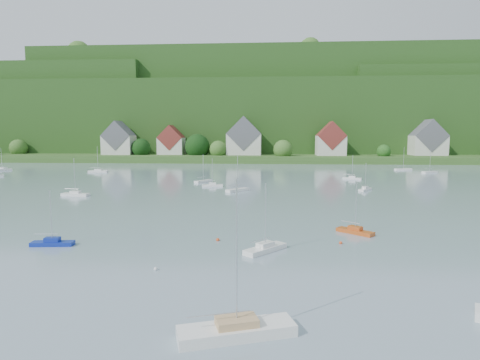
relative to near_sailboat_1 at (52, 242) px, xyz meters
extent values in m
cube|color=#335620|center=(8.97, 158.86, 1.11)|extent=(600.00, 60.00, 3.00)
cube|color=#1C4315|center=(8.97, 233.86, 19.61)|extent=(620.00, 160.00, 40.00)
cube|color=#1C4315|center=(-141.03, 218.86, 23.61)|extent=(200.00, 120.00, 52.00)
cube|color=#1C4315|center=(18.97, 228.86, 27.61)|extent=(240.00, 130.00, 60.00)
sphere|color=#2F5720|center=(-99.12, 150.34, 5.40)|extent=(8.61, 8.61, 8.61)
sphere|color=#2F5720|center=(2.17, 142.74, 5.27)|extent=(8.19, 8.19, 8.19)
sphere|color=#2F5720|center=(-43.00, 144.93, 4.72)|extent=(6.49, 6.49, 6.49)
sphere|color=#2F5720|center=(55.82, 150.94, 6.56)|extent=(12.16, 12.16, 12.16)
sphere|color=#2F5720|center=(31.95, 138.79, 5.45)|extent=(8.73, 8.73, 8.73)
sphere|color=black|center=(-34.91, 144.72, 5.64)|extent=(9.32, 9.32, 9.32)
sphere|color=#1B4D17|center=(76.80, 140.54, 4.63)|extent=(6.24, 6.24, 6.24)
sphere|color=black|center=(98.39, 153.39, 5.26)|extent=(8.16, 8.16, 8.16)
sphere|color=black|center=(-8.04, 145.21, 6.48)|extent=(11.92, 11.92, 11.92)
sphere|color=#2F5720|center=(-110.75, 187.40, 51.45)|extent=(10.52, 10.52, 10.52)
sphere|color=#1B4D17|center=(-75.31, 222.00, 51.41)|extent=(10.29, 10.29, 10.29)
sphere|color=black|center=(-59.20, 210.24, 50.86)|extent=(7.18, 7.18, 7.18)
sphere|color=#1B4D17|center=(48.46, 213.88, 59.85)|extent=(12.83, 12.83, 12.83)
sphere|color=#2F5720|center=(-30.96, 201.04, 59.04)|extent=(8.18, 8.18, 8.18)
sphere|color=#1B4D17|center=(10.07, 238.51, 59.84)|extent=(12.73, 12.73, 12.73)
sphere|color=#1B4D17|center=(92.36, 203.39, 59.62)|extent=(11.50, 11.50, 11.50)
sphere|color=#1B4D17|center=(69.68, 233.74, 60.17)|extent=(14.65, 14.65, 14.65)
sphere|color=#2F5720|center=(48.22, 190.15, 59.70)|extent=(11.95, 11.95, 11.95)
sphere|color=#1B4D17|center=(128.41, 197.44, 59.32)|extent=(9.76, 9.76, 9.76)
sphere|color=#2F5720|center=(-38.18, 233.15, 58.84)|extent=(7.07, 7.07, 7.07)
sphere|color=black|center=(5.49, 202.16, 59.04)|extent=(8.21, 8.21, 8.21)
sphere|color=#2F5720|center=(-13.86, 225.96, 59.75)|extent=(12.24, 12.24, 12.24)
sphere|color=#2F5720|center=(123.47, 201.83, 59.18)|extent=(9.00, 9.00, 9.00)
sphere|color=#2F5720|center=(-86.53, 194.76, 60.00)|extent=(13.65, 13.65, 13.65)
sphere|color=#1B4D17|center=(109.99, 216.83, 59.01)|extent=(8.03, 8.03, 8.03)
sphere|color=#2F5720|center=(109.44, 217.22, 48.23)|extent=(14.97, 14.97, 14.97)
sphere|color=#1B4D17|center=(87.63, 214.68, 47.32)|extent=(9.78, 9.78, 9.78)
sphere|color=#1B4D17|center=(128.65, 213.57, 47.71)|extent=(12.02, 12.02, 12.02)
sphere|color=#1B4D17|center=(131.39, 181.59, 47.82)|extent=(12.65, 12.65, 12.65)
sphere|color=#2F5720|center=(108.10, 206.08, 47.27)|extent=(9.48, 9.48, 9.48)
sphere|color=#1B4D17|center=(-31.01, 220.99, 41.71)|extent=(12.01, 12.01, 12.01)
sphere|color=black|center=(127.63, 211.21, 42.25)|extent=(15.08, 15.08, 15.08)
sphere|color=#2F5720|center=(117.37, 226.88, 42.41)|extent=(15.99, 15.99, 15.99)
sphere|color=black|center=(5.26, 231.07, 42.36)|extent=(15.72, 15.72, 15.72)
sphere|color=#1B4D17|center=(19.85, 226.78, 41.45)|extent=(10.54, 10.54, 10.54)
sphere|color=black|center=(-166.95, 248.45, 41.14)|extent=(8.74, 8.74, 8.74)
cube|color=beige|center=(-46.03, 145.86, 7.11)|extent=(14.00, 10.00, 9.00)
cube|color=#595961|center=(-46.03, 145.86, 11.61)|extent=(14.00, 10.40, 14.00)
cube|color=beige|center=(-21.03, 147.86, 6.61)|extent=(12.00, 9.00, 8.00)
cube|color=maroon|center=(-21.03, 147.86, 10.61)|extent=(12.00, 9.36, 12.00)
cube|color=beige|center=(13.97, 146.86, 7.61)|extent=(16.00, 11.00, 10.00)
cube|color=#595961|center=(13.97, 146.86, 12.61)|extent=(16.00, 11.44, 16.00)
cube|color=beige|center=(53.97, 144.86, 7.11)|extent=(13.00, 10.00, 9.00)
cube|color=maroon|center=(53.97, 144.86, 11.61)|extent=(13.00, 10.40, 13.00)
cube|color=beige|center=(98.97, 148.86, 7.11)|extent=(15.00, 10.00, 9.00)
cube|color=#595961|center=(98.97, 148.86, 11.61)|extent=(15.00, 10.40, 15.00)
cube|color=#11279B|center=(0.00, 0.00, -0.15)|extent=(4.95, 1.81, 0.48)
cube|color=#11279B|center=(0.00, 0.00, 0.34)|extent=(1.78, 1.11, 0.50)
cylinder|color=silver|center=(0.00, 0.00, 3.12)|extent=(0.10, 0.10, 6.05)
cylinder|color=silver|center=(-0.72, -0.07, 0.99)|extent=(2.66, 0.33, 0.08)
cube|color=white|center=(23.16, -19.91, -0.01)|extent=(7.91, 4.44, 0.76)
cube|color=tan|center=(23.16, -19.91, 0.62)|extent=(3.00, 2.26, 0.50)
cylinder|color=silver|center=(23.16, -19.91, 5.13)|extent=(0.10, 0.10, 9.53)
cylinder|color=silver|center=(22.08, -20.27, 1.27)|extent=(4.00, 1.40, 0.08)
cube|color=white|center=(24.89, -0.73, -0.11)|extent=(4.93, 5.29, 0.57)
cube|color=white|center=(24.89, -0.73, 0.42)|extent=(2.14, 2.22, 0.50)
cylinder|color=silver|center=(24.89, -0.73, 3.71)|extent=(0.10, 0.10, 7.07)
cylinder|color=silver|center=(24.33, -1.36, 1.07)|extent=(2.11, 2.39, 0.08)
cube|color=#C04F19|center=(36.60, 8.24, -0.14)|extent=(4.64, 4.35, 0.50)
cube|color=#C04F19|center=(36.60, 8.24, 0.35)|extent=(1.95, 1.89, 0.50)
cylinder|color=silver|center=(36.60, 8.24, 3.21)|extent=(0.10, 0.10, 6.22)
cylinder|color=silver|center=(36.04, 8.74, 1.00)|extent=(2.10, 1.88, 0.08)
sphere|color=white|center=(14.41, -7.62, -0.39)|extent=(0.38, 0.38, 0.38)
sphere|color=#DF4E20|center=(33.83, 3.05, -0.39)|extent=(0.41, 0.41, 0.41)
sphere|color=#DF4E20|center=(19.06, 3.44, -0.39)|extent=(0.45, 0.45, 0.45)
cube|color=white|center=(18.34, 46.12, -0.10)|extent=(5.29, 5.44, 0.59)
cylinder|color=silver|center=(18.34, 46.12, 3.91)|extent=(0.10, 0.10, 7.42)
cylinder|color=silver|center=(17.73, 45.48, 1.10)|extent=(2.31, 2.42, 0.08)
cube|color=white|center=(-31.91, 87.85, -0.07)|extent=(6.56, 2.25, 0.65)
cube|color=white|center=(-31.91, 87.85, 0.50)|extent=(2.34, 1.42, 0.50)
cylinder|color=silver|center=(-31.91, 87.85, 4.28)|extent=(0.10, 0.10, 8.06)
cylinder|color=silver|center=(-32.87, 87.79, 1.15)|extent=(3.54, 0.33, 0.08)
cube|color=white|center=(73.43, 103.21, -0.09)|extent=(6.37, 3.34, 0.61)
cylinder|color=silver|center=(73.43, 103.21, 4.05)|extent=(0.10, 0.10, 7.67)
cylinder|color=silver|center=(72.55, 102.96, 1.12)|extent=(3.26, 1.01, 0.08)
cube|color=white|center=(47.53, 49.46, -0.16)|extent=(3.86, 4.54, 0.47)
cube|color=white|center=(47.53, 49.46, 0.33)|extent=(1.72, 1.86, 0.50)
cylinder|color=silver|center=(47.53, 49.46, 3.01)|extent=(0.10, 0.10, 5.86)
cylinder|color=silver|center=(47.10, 48.89, 0.98)|extent=(1.61, 2.11, 0.08)
cube|color=white|center=(7.91, 62.50, -0.11)|extent=(4.43, 5.50, 0.56)
cylinder|color=silver|center=(7.91, 62.50, 3.66)|extent=(0.10, 0.10, 6.98)
cylinder|color=silver|center=(7.44, 61.81, 1.07)|extent=(1.79, 2.58, 0.08)
cube|color=white|center=(11.50, 54.05, -0.14)|extent=(5.28, 2.16, 0.51)
cube|color=white|center=(11.50, 54.05, 0.37)|extent=(1.92, 1.25, 0.50)
cylinder|color=silver|center=(11.50, 54.05, 3.32)|extent=(0.10, 0.10, 6.41)
cylinder|color=silver|center=(10.74, 53.94, 1.02)|extent=(2.80, 0.49, 0.08)
cube|color=white|center=(-67.94, 91.25, -0.10)|extent=(5.08, 5.60, 0.59)
cylinder|color=silver|center=(-67.94, 91.25, 3.90)|extent=(0.10, 0.10, 7.40)
cube|color=white|center=(-15.15, 37.00, -0.10)|extent=(6.00, 2.31, 0.59)
cube|color=white|center=(-15.15, 37.00, 0.44)|extent=(2.17, 1.38, 0.50)
cylinder|color=silver|center=(-15.15, 37.00, 3.85)|extent=(0.10, 0.10, 7.32)
cylinder|color=silver|center=(-16.02, 37.11, 1.09)|extent=(3.21, 0.45, 0.08)
cube|color=white|center=(78.71, 93.13, -0.11)|extent=(5.74, 4.20, 0.57)
cylinder|color=silver|center=(78.71, 93.13, 3.74)|extent=(0.10, 0.10, 7.12)
cylinder|color=silver|center=(77.97, 92.71, 1.08)|extent=(2.76, 1.61, 0.08)
cube|color=white|center=(49.20, 72.29, -0.13)|extent=(5.37, 3.13, 0.52)
cube|color=white|center=(49.20, 72.29, 0.38)|extent=(2.05, 1.57, 0.50)
cylinder|color=silver|center=(49.20, 72.29, 3.37)|extent=(0.10, 0.10, 6.48)
cylinder|color=silver|center=(48.47, 72.56, 1.03)|extent=(2.71, 1.04, 0.08)
camera|label=1|loc=(25.06, -44.75, 12.68)|focal=30.41mm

